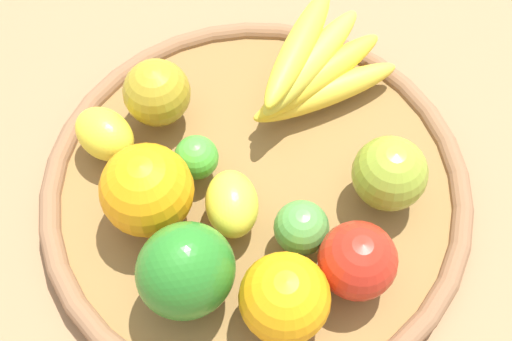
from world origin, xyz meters
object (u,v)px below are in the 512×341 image
lime_1 (196,157)px  lemon_0 (105,134)px  apple_0 (157,93)px  orange_1 (285,298)px  orange_0 (147,190)px  lemon_1 (232,204)px  lime_0 (301,228)px  banana_bunch (315,69)px  bell_pepper (186,271)px  apple_2 (390,174)px  apple_1 (358,261)px

lime_1 → lemon_0: bearing=3.7°
apple_0 → orange_1: orange_1 is taller
orange_0 → lemon_1: bearing=-164.2°
lime_0 → lemon_0: (0.21, -0.03, -0.00)m
banana_bunch → orange_1: orange_1 is taller
orange_0 → orange_1: size_ratio=1.11×
orange_0 → banana_bunch: bearing=-118.5°
lemon_1 → lemon_0: 0.14m
bell_pepper → orange_1: size_ratio=1.26×
lemon_1 → lime_1: (0.05, -0.04, -0.00)m
orange_0 → apple_2: bearing=-155.3°
bell_pepper → apple_2: 0.20m
lime_0 → apple_2: 0.10m
apple_2 → apple_1: bearing=86.2°
bell_pepper → banana_bunch: bell_pepper is taller
apple_1 → lime_1: size_ratio=1.60×
apple_2 → lime_1: apple_2 is taller
apple_1 → apple_0: apple_1 is taller
lime_0 → apple_0: bearing=-26.8°
apple_2 → bell_pepper: bearing=48.2°
lime_0 → apple_2: apple_2 is taller
apple_1 → apple_2: 0.09m
apple_1 → orange_1: bearing=47.8°
bell_pepper → lime_1: (0.04, -0.12, -0.03)m
bell_pepper → lime_1: size_ratio=2.24×
bell_pepper → apple_2: bell_pepper is taller
orange_0 → bell_pepper: (-0.06, 0.06, 0.01)m
lemon_0 → apple_2: (-0.27, -0.04, 0.01)m
banana_bunch → apple_2: size_ratio=2.39×
lemon_1 → orange_1: 0.10m
lime_0 → apple_2: bearing=-129.5°
lemon_1 → banana_bunch: (-0.03, -0.16, 0.01)m
apple_0 → lemon_0: (0.03, 0.06, -0.01)m
apple_0 → apple_2: 0.24m
banana_bunch → apple_2: bearing=136.2°
orange_1 → lime_1: 0.16m
apple_1 → banana_bunch: 0.21m
apple_0 → lime_1: apple_0 is taller
apple_0 → banana_bunch: size_ratio=0.40×
lemon_1 → apple_2: apple_2 is taller
bell_pepper → orange_1: 0.08m
bell_pepper → lime_1: bearing=62.6°
banana_bunch → lemon_0: 0.22m
apple_1 → orange_1: 0.07m
lime_1 → lime_0: bearing=161.3°
lemon_1 → lime_1: bearing=-36.6°
lime_0 → apple_1: apple_1 is taller
orange_0 → lime_1: orange_0 is taller
lemon_0 → lemon_1: bearing=167.8°
apple_0 → orange_0: bearing=109.6°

